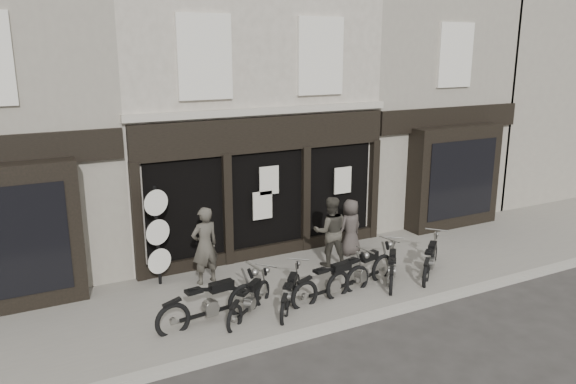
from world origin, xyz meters
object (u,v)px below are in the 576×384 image
man_centre (330,231)px  advert_sign_post (158,240)px  motorcycle_1 (250,303)px  motorcycle_3 (333,284)px  motorcycle_0 (211,306)px  man_left (205,245)px  man_right (350,227)px  motorcycle_5 (392,270)px  motorcycle_2 (291,296)px  motorcycle_4 (362,274)px  motorcycle_6 (430,262)px

man_centre → advert_sign_post: advert_sign_post is taller
motorcycle_1 → motorcycle_3: (1.99, -0.12, 0.06)m
motorcycle_0 → advert_sign_post: bearing=93.4°
motorcycle_3 → man_left: 3.16m
motorcycle_0 → man_right: bearing=15.4°
man_centre → man_right: (0.89, 0.39, -0.14)m
motorcycle_1 → man_centre: bearing=-11.4°
man_right → advert_sign_post: advert_sign_post is taller
motorcycle_5 → motorcycle_0: bearing=129.0°
motorcycle_2 → motorcycle_5: motorcycle_5 is taller
motorcycle_1 → motorcycle_4: size_ratio=0.72×
motorcycle_0 → man_left: man_left is taller
man_left → man_right: 4.14m
motorcycle_0 → motorcycle_5: (4.64, -0.02, -0.08)m
motorcycle_4 → advert_sign_post: bearing=137.0°
motorcycle_2 → man_left: man_left is taller
motorcycle_3 → man_right: (1.88, 2.09, 0.47)m
motorcycle_0 → advert_sign_post: advert_sign_post is taller
advert_sign_post → motorcycle_4: bearing=-44.8°
motorcycle_0 → man_right: 5.12m
motorcycle_3 → man_left: size_ratio=1.18×
man_centre → advert_sign_post: bearing=9.3°
motorcycle_3 → man_right: size_ratio=1.44×
motorcycle_0 → motorcycle_1: motorcycle_0 is taller
motorcycle_5 → advert_sign_post: bearing=104.1°
motorcycle_6 → man_centre: size_ratio=0.95×
man_centre → man_right: man_centre is taller
motorcycle_2 → man_right: size_ratio=1.04×
motorcycle_1 → advert_sign_post: 2.85m
motorcycle_6 → man_centre: (-1.94, 1.65, 0.64)m
man_centre → motorcycle_1: bearing=48.1°
motorcycle_1 → motorcycle_4: 2.92m
motorcycle_3 → man_left: bearing=129.6°
advert_sign_post → motorcycle_2: bearing=-64.1°
motorcycle_0 → motorcycle_2: bearing=-11.2°
motorcycle_0 → man_centre: (3.83, 1.53, 0.58)m
motorcycle_2 → advert_sign_post: advert_sign_post is taller
motorcycle_4 → motorcycle_5: (0.87, -0.03, -0.06)m
motorcycle_2 → motorcycle_4: bearing=-46.4°
motorcycle_2 → advert_sign_post: bearing=80.8°
motorcycle_3 → motorcycle_6: motorcycle_3 is taller
man_left → motorcycle_5: bearing=144.7°
motorcycle_0 → motorcycle_6: (5.77, -0.12, -0.05)m
man_left → motorcycle_1: bearing=88.2°
motorcycle_4 → man_centre: 1.64m
motorcycle_2 → man_centre: (2.05, 1.67, 0.67)m
man_right → motorcycle_4: bearing=50.8°
motorcycle_6 → man_centre: 2.62m
motorcycle_0 → motorcycle_1: bearing=-10.2°
motorcycle_1 → motorcycle_5: bearing=-38.9°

